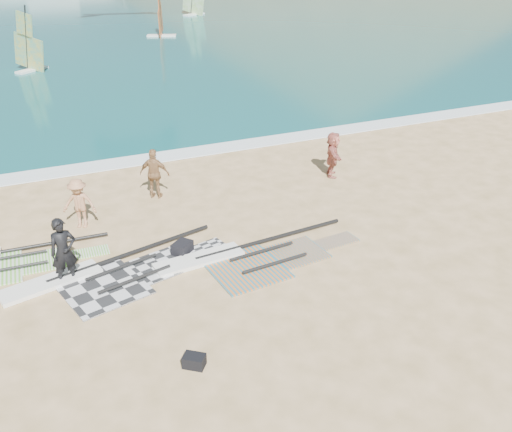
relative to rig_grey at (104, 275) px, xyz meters
name	(u,v)px	position (x,y,z in m)	size (l,w,h in m)	color
ground	(271,336)	(3.06, -4.14, -0.05)	(300.00, 300.00, 0.00)	#E4B885
surf_line	(143,161)	(3.06, 8.16, -0.05)	(300.00, 1.20, 0.04)	white
rig_grey	(104,275)	(0.00, 0.00, 0.00)	(6.43, 3.35, 0.20)	#28292B
rig_orange	(246,257)	(3.89, -0.69, 0.00)	(6.14, 2.54, 0.20)	orange
gear_bag_near	(182,248)	(2.32, 0.31, 0.13)	(0.58, 0.42, 0.37)	black
gear_bag_far	(194,361)	(1.13, -4.38, 0.09)	(0.46, 0.32, 0.28)	black
person_wetsuit	(64,252)	(-0.92, 0.10, 0.89)	(0.69, 0.45, 1.88)	black
beachgoer_mid	(79,203)	(-0.08, 3.23, 0.76)	(1.05, 0.60, 1.62)	tan
beachgoer_back	(155,174)	(2.65, 4.44, 0.84)	(1.05, 0.44, 1.78)	#966C43
beachgoer_right	(333,154)	(9.30, 3.67, 0.82)	(1.61, 0.51, 1.73)	#B96659
windsurfer_left	(29,52)	(0.29, 27.30, 1.20)	(2.23, 2.25, 4.23)	white
windsurfer_centre	(161,21)	(11.85, 37.18, 1.28)	(2.62, 2.91, 4.61)	white
windsurfer_right	(193,2)	(18.84, 49.29, 1.35)	(2.75, 2.92, 4.96)	white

